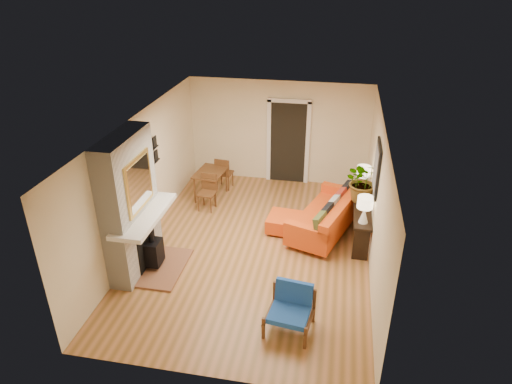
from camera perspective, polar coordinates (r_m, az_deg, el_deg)
room_shell at (r=10.91m, az=5.54°, el=5.89°), size 6.50×6.50×6.50m
fireplace at (r=8.35m, az=-15.21°, el=-1.96°), size 1.09×1.68×2.60m
sofa at (r=9.67m, az=9.09°, el=-3.01°), size 1.55×2.32×0.84m
ottoman at (r=9.68m, az=3.60°, el=-3.79°), size 0.75×0.75×0.35m
blue_chair at (r=7.27m, az=4.41°, el=-14.01°), size 0.78×0.76×0.72m
dining_table at (r=10.89m, az=-5.37°, el=1.88°), size 0.77×1.58×0.84m
console_table at (r=9.53m, az=13.05°, el=-2.45°), size 0.34×1.85×0.72m
lamp_near at (r=8.72m, az=13.45°, el=-1.79°), size 0.30×0.30×0.54m
lamp_far at (r=9.98m, az=13.27°, el=2.07°), size 0.30×0.30×0.54m
houseplant at (r=9.48m, az=13.33°, el=1.36°), size 0.98×0.91×0.88m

